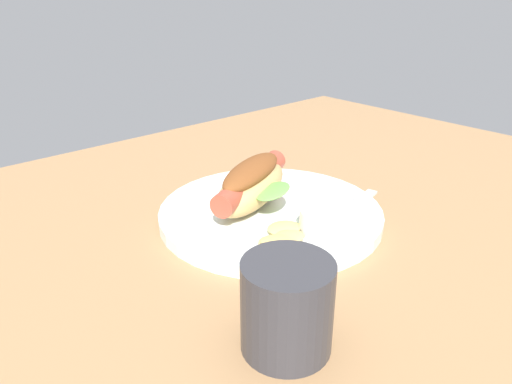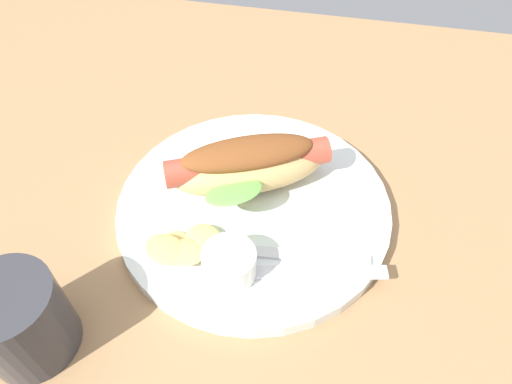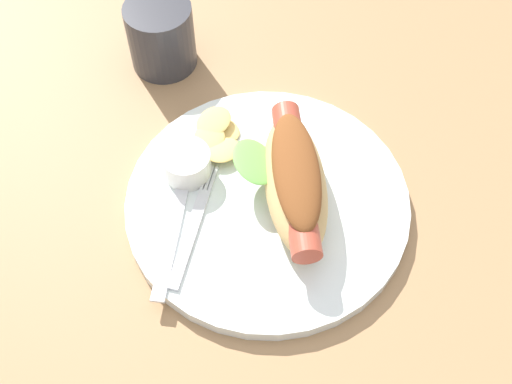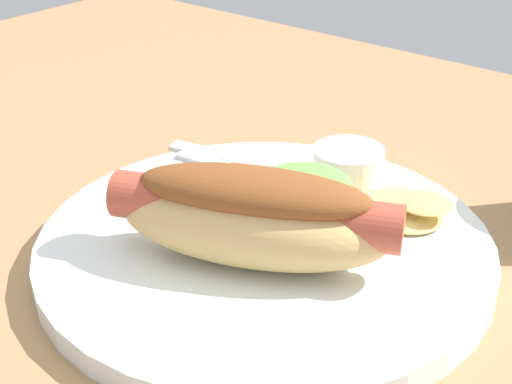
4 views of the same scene
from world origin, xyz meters
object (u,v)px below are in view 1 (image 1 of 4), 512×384
at_px(chips_pile, 281,237).
at_px(drinking_cup, 287,306).
at_px(hot_dog, 252,183).
at_px(knife, 350,209).
at_px(sauce_ramekin, 321,222).
at_px(fork, 333,208).
at_px(plate, 270,213).

distance_m(chips_pile, drinking_cup, 0.15).
bearing_deg(hot_dog, knife, 105.38).
bearing_deg(chips_pile, knife, 0.34).
distance_m(sauce_ramekin, fork, 0.07).
bearing_deg(drinking_cup, fork, 30.41).
height_order(sauce_ramekin, chips_pile, sauce_ramekin).
bearing_deg(knife, fork, -61.13).
xyz_separation_m(plate, fork, (0.06, -0.06, 0.01)).
bearing_deg(drinking_cup, knife, 25.59).
xyz_separation_m(fork, chips_pile, (-0.11, -0.02, 0.01)).
xyz_separation_m(plate, hot_dog, (-0.01, 0.02, 0.04)).
height_order(fork, knife, same).
bearing_deg(plate, chips_pile, -126.19).
bearing_deg(chips_pile, plate, 53.81).
distance_m(hot_dog, sauce_ramekin, 0.12).
bearing_deg(drinking_cup, sauce_ramekin, 31.81).
height_order(fork, chips_pile, chips_pile).
xyz_separation_m(sauce_ramekin, fork, (0.06, 0.03, -0.01)).
xyz_separation_m(plate, chips_pile, (-0.06, -0.08, 0.02)).
distance_m(hot_dog, fork, 0.11).
xyz_separation_m(chips_pile, drinking_cup, (-0.10, -0.11, 0.02)).
xyz_separation_m(fork, knife, (0.01, -0.02, -0.00)).
height_order(knife, drinking_cup, drinking_cup).
relative_size(hot_dog, fork, 1.21).
height_order(sauce_ramekin, drinking_cup, drinking_cup).
relative_size(sauce_ramekin, fork, 0.35).
relative_size(sauce_ramekin, knife, 0.35).
xyz_separation_m(hot_dog, chips_pile, (-0.05, -0.10, -0.02)).
bearing_deg(sauce_ramekin, hot_dog, 93.69).
bearing_deg(sauce_ramekin, knife, 10.87).
height_order(hot_dog, drinking_cup, drinking_cup).
xyz_separation_m(hot_dog, knife, (0.08, -0.10, -0.03)).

